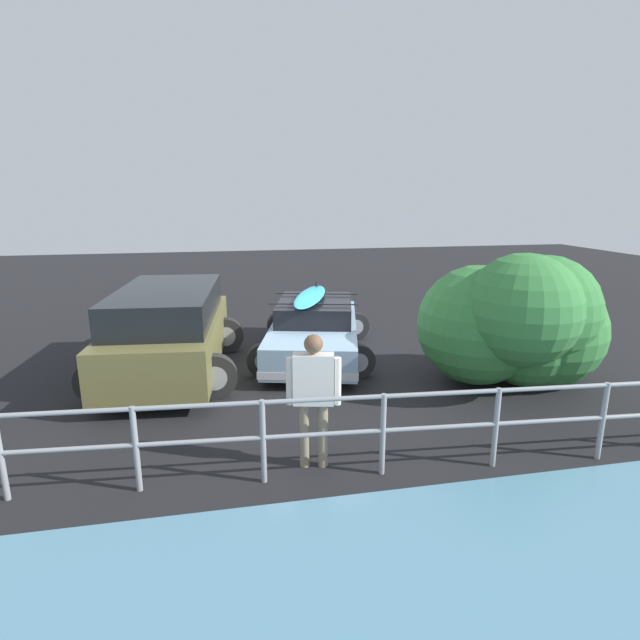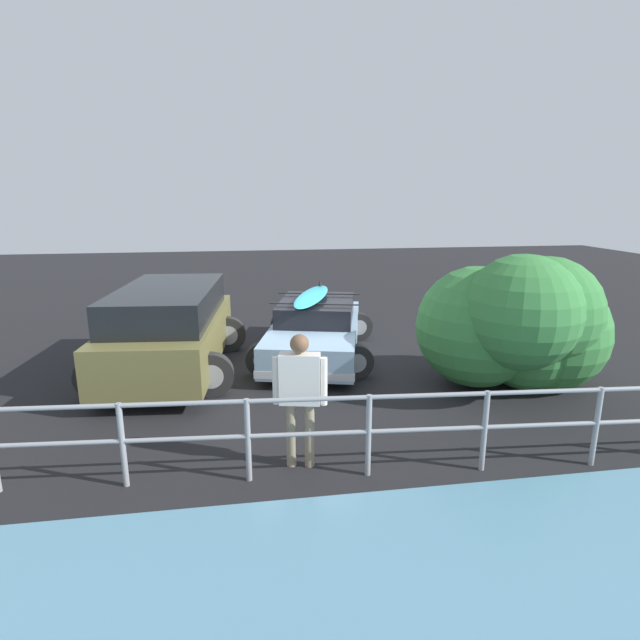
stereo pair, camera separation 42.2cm
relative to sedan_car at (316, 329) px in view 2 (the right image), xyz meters
name	(u,v)px [view 2 (the right image)]	position (x,y,z in m)	size (l,w,h in m)	color
ground_plane	(309,365)	(0.23, 0.61, -0.60)	(44.00, 44.00, 0.02)	black
sedan_car	(316,329)	(0.00, 0.00, 0.00)	(3.03, 4.51, 1.48)	#8CADC6
suv_car	(170,328)	(2.94, 0.58, 0.29)	(2.89, 4.57, 1.69)	brown
person_bystander	(300,389)	(0.85, 4.47, 0.47)	(0.67, 0.30, 1.76)	gray
railing_fence	(428,421)	(-0.68, 4.87, 0.11)	(10.29, 0.78, 1.06)	gray
bush_near_left	(522,325)	(-3.37, 2.33, 0.56)	(3.49, 2.83, 2.59)	#4C3828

